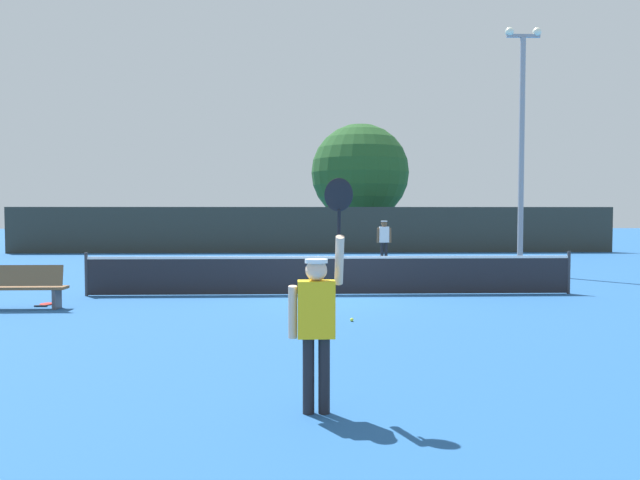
% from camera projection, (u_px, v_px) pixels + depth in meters
% --- Properties ---
extents(ground_plane, '(120.00, 120.00, 0.00)m').
position_uv_depth(ground_plane, '(331.00, 295.00, 15.62)').
color(ground_plane, '#235693').
extents(tennis_net, '(12.07, 0.08, 1.07)m').
position_uv_depth(tennis_net, '(331.00, 274.00, 15.60)').
color(tennis_net, '#232328').
rests_on(tennis_net, ground).
extents(perimeter_fence, '(30.28, 0.12, 2.29)m').
position_uv_depth(perimeter_fence, '(314.00, 230.00, 31.36)').
color(perimeter_fence, '#2D332D').
rests_on(perimeter_fence, ground).
extents(player_serving, '(0.68, 0.38, 2.42)m').
position_uv_depth(player_serving, '(317.00, 312.00, 6.42)').
color(player_serving, yellow).
rests_on(player_serving, ground).
extents(player_receiving, '(0.57, 0.25, 1.70)m').
position_uv_depth(player_receiving, '(384.00, 237.00, 24.78)').
color(player_receiving, white).
rests_on(player_receiving, ground).
extents(tennis_ball, '(0.07, 0.07, 0.07)m').
position_uv_depth(tennis_ball, '(352.00, 320.00, 11.83)').
color(tennis_ball, '#CCE033').
rests_on(tennis_ball, ground).
extents(spare_racket, '(0.28, 0.52, 0.04)m').
position_uv_depth(spare_racket, '(46.00, 304.00, 13.93)').
color(spare_racket, black).
rests_on(spare_racket, ground).
extents(courtside_bench, '(1.80, 0.44, 0.95)m').
position_uv_depth(courtside_bench, '(22.00, 287.00, 13.28)').
color(courtside_bench, brown).
rests_on(courtside_bench, ground).
extents(light_pole, '(1.18, 0.28, 8.03)m').
position_uv_depth(light_pole, '(522.00, 135.00, 20.54)').
color(light_pole, gray).
rests_on(light_pole, ground).
extents(large_tree, '(5.63, 5.63, 7.12)m').
position_uv_depth(large_tree, '(360.00, 173.00, 36.37)').
color(large_tree, brown).
rests_on(large_tree, ground).
extents(parked_car_near, '(2.37, 4.39, 1.69)m').
position_uv_depth(parked_car_near, '(169.00, 233.00, 37.94)').
color(parked_car_near, red).
rests_on(parked_car_near, ground).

